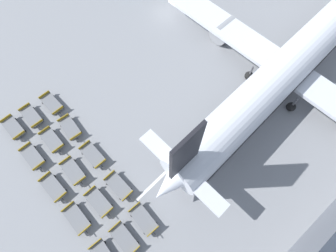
{
  "coord_description": "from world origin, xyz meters",
  "views": [
    {
      "loc": [
        22.81,
        -19.19,
        26.57
      ],
      "look_at": [
        13.91,
        -11.81,
        1.84
      ],
      "focal_mm": 28.0,
      "sensor_mm": 36.0,
      "label": 1
    }
  ],
  "objects_px": {
    "baggage_dolly_row_mid_b_col_e": "(144,219)",
    "baggage_dolly_row_mid_a_col_c": "(73,171)",
    "baggage_dolly_row_near_col_b": "(33,157)",
    "baggage_dolly_row_mid_b_col_c": "(93,155)",
    "baggage_dolly_row_mid_b_col_b": "(70,128)",
    "airplane": "(295,60)",
    "baggage_dolly_row_mid_a_col_d": "(99,202)",
    "baggage_dolly_row_mid_a_col_b": "(52,140)",
    "baggage_dolly_row_near_col_d": "(77,218)",
    "baggage_dolly_row_near_col_c": "(53,187)",
    "baggage_dolly_row_mid_a_col_e": "(124,239)",
    "baggage_dolly_row_near_col_a": "(13,128)",
    "baggage_dolly_row_mid_a_col_a": "(32,116)",
    "baggage_dolly_row_mid_b_col_a": "(52,104)",
    "baggage_dolly_row_mid_b_col_d": "(119,186)"
  },
  "relations": [
    {
      "from": "baggage_dolly_row_near_col_a",
      "to": "baggage_dolly_row_mid_a_col_b",
      "type": "bearing_deg",
      "value": 32.06
    },
    {
      "from": "baggage_dolly_row_near_col_b",
      "to": "baggage_dolly_row_mid_b_col_a",
      "type": "relative_size",
      "value": 1.0
    },
    {
      "from": "baggage_dolly_row_near_col_b",
      "to": "baggage_dolly_row_mid_b_col_c",
      "type": "relative_size",
      "value": 1.0
    },
    {
      "from": "airplane",
      "to": "baggage_dolly_row_near_col_a",
      "type": "distance_m",
      "value": 32.17
    },
    {
      "from": "baggage_dolly_row_mid_b_col_d",
      "to": "baggage_dolly_row_near_col_b",
      "type": "bearing_deg",
      "value": -147.91
    },
    {
      "from": "baggage_dolly_row_near_col_c",
      "to": "baggage_dolly_row_mid_b_col_a",
      "type": "xyz_separation_m",
      "value": [
        -8.6,
        4.61,
        0.0
      ]
    },
    {
      "from": "baggage_dolly_row_near_col_b",
      "to": "baggage_dolly_row_mid_a_col_c",
      "type": "bearing_deg",
      "value": 31.35
    },
    {
      "from": "baggage_dolly_row_mid_a_col_b",
      "to": "baggage_dolly_row_mid_a_col_c",
      "type": "bearing_deg",
      "value": -0.12
    },
    {
      "from": "baggage_dolly_row_mid_a_col_b",
      "to": "baggage_dolly_row_mid_b_col_c",
      "type": "relative_size",
      "value": 1.0
    },
    {
      "from": "baggage_dolly_row_near_col_b",
      "to": "baggage_dolly_row_mid_b_col_b",
      "type": "relative_size",
      "value": 1.01
    },
    {
      "from": "baggage_dolly_row_mid_b_col_e",
      "to": "baggage_dolly_row_mid_a_col_c",
      "type": "bearing_deg",
      "value": -161.84
    },
    {
      "from": "airplane",
      "to": "baggage_dolly_row_mid_a_col_d",
      "type": "bearing_deg",
      "value": -94.1
    },
    {
      "from": "baggage_dolly_row_near_col_b",
      "to": "baggage_dolly_row_near_col_a",
      "type": "bearing_deg",
      "value": -179.23
    },
    {
      "from": "baggage_dolly_row_mid_b_col_d",
      "to": "airplane",
      "type": "bearing_deg",
      "value": 85.36
    },
    {
      "from": "baggage_dolly_row_mid_b_col_e",
      "to": "baggage_dolly_row_mid_a_col_a",
      "type": "bearing_deg",
      "value": -169.72
    },
    {
      "from": "baggage_dolly_row_mid_b_col_c",
      "to": "baggage_dolly_row_mid_b_col_e",
      "type": "relative_size",
      "value": 1.01
    },
    {
      "from": "baggage_dolly_row_mid_a_col_e",
      "to": "baggage_dolly_row_near_col_d",
      "type": "bearing_deg",
      "value": -150.7
    },
    {
      "from": "baggage_dolly_row_near_col_b",
      "to": "baggage_dolly_row_mid_b_col_b",
      "type": "bearing_deg",
      "value": 94.82
    },
    {
      "from": "baggage_dolly_row_mid_a_col_b",
      "to": "baggage_dolly_row_mid_a_col_d",
      "type": "xyz_separation_m",
      "value": [
        8.65,
        0.33,
        0.0
      ]
    },
    {
      "from": "baggage_dolly_row_near_col_a",
      "to": "baggage_dolly_row_mid_b_col_c",
      "type": "height_order",
      "value": "same"
    },
    {
      "from": "baggage_dolly_row_mid_a_col_c",
      "to": "baggage_dolly_row_mid_a_col_d",
      "type": "height_order",
      "value": "same"
    },
    {
      "from": "baggage_dolly_row_mid_a_col_d",
      "to": "baggage_dolly_row_near_col_d",
      "type": "bearing_deg",
      "value": -91.44
    },
    {
      "from": "baggage_dolly_row_mid_a_col_e",
      "to": "baggage_dolly_row_mid_b_col_b",
      "type": "xyz_separation_m",
      "value": [
        -12.94,
        1.96,
        0.0
      ]
    },
    {
      "from": "baggage_dolly_row_mid_b_col_b",
      "to": "baggage_dolly_row_mid_b_col_c",
      "type": "bearing_deg",
      "value": 2.85
    },
    {
      "from": "baggage_dolly_row_mid_a_col_c",
      "to": "baggage_dolly_row_near_col_a",
      "type": "bearing_deg",
      "value": -163.41
    },
    {
      "from": "baggage_dolly_row_mid_a_col_a",
      "to": "baggage_dolly_row_mid_b_col_a",
      "type": "distance_m",
      "value": 2.57
    },
    {
      "from": "baggage_dolly_row_mid_b_col_b",
      "to": "baggage_dolly_row_mid_a_col_d",
      "type": "bearing_deg",
      "value": -12.66
    },
    {
      "from": "baggage_dolly_row_near_col_a",
      "to": "baggage_dolly_row_mid_a_col_d",
      "type": "xyz_separation_m",
      "value": [
        12.67,
        2.84,
        0.0
      ]
    },
    {
      "from": "baggage_dolly_row_near_col_d",
      "to": "baggage_dolly_row_mid_b_col_e",
      "type": "relative_size",
      "value": 1.01
    },
    {
      "from": "baggage_dolly_row_mid_a_col_b",
      "to": "baggage_dolly_row_near_col_b",
      "type": "bearing_deg",
      "value": -81.27
    },
    {
      "from": "baggage_dolly_row_near_col_c",
      "to": "baggage_dolly_row_mid_a_col_c",
      "type": "distance_m",
      "value": 2.36
    },
    {
      "from": "baggage_dolly_row_near_col_c",
      "to": "baggage_dolly_row_mid_b_col_e",
      "type": "relative_size",
      "value": 1.01
    },
    {
      "from": "baggage_dolly_row_near_col_b",
      "to": "baggage_dolly_row_mid_a_col_d",
      "type": "bearing_deg",
      "value": 18.61
    },
    {
      "from": "baggage_dolly_row_mid_a_col_c",
      "to": "baggage_dolly_row_mid_a_col_d",
      "type": "relative_size",
      "value": 0.99
    },
    {
      "from": "baggage_dolly_row_near_col_a",
      "to": "baggage_dolly_row_near_col_c",
      "type": "height_order",
      "value": "same"
    },
    {
      "from": "airplane",
      "to": "baggage_dolly_row_near_col_d",
      "type": "bearing_deg",
      "value": -93.87
    },
    {
      "from": "baggage_dolly_row_near_col_c",
      "to": "baggage_dolly_row_mid_a_col_c",
      "type": "height_order",
      "value": "same"
    },
    {
      "from": "baggage_dolly_row_mid_a_col_d",
      "to": "baggage_dolly_row_mid_b_col_a",
      "type": "height_order",
      "value": "same"
    },
    {
      "from": "baggage_dolly_row_mid_b_col_a",
      "to": "baggage_dolly_row_mid_b_col_c",
      "type": "relative_size",
      "value": 1.0
    },
    {
      "from": "baggage_dolly_row_mid_b_col_d",
      "to": "baggage_dolly_row_mid_b_col_e",
      "type": "distance_m",
      "value": 4.08
    },
    {
      "from": "baggage_dolly_row_near_col_b",
      "to": "baggage_dolly_row_mid_a_col_e",
      "type": "bearing_deg",
      "value": 12.48
    },
    {
      "from": "baggage_dolly_row_mid_b_col_a",
      "to": "baggage_dolly_row_mid_b_col_c",
      "type": "xyz_separation_m",
      "value": [
        8.25,
        0.24,
        0.0
      ]
    },
    {
      "from": "airplane",
      "to": "baggage_dolly_row_near_col_d",
      "type": "distance_m",
      "value": 28.37
    },
    {
      "from": "baggage_dolly_row_near_col_c",
      "to": "baggage_dolly_row_mid_a_col_c",
      "type": "relative_size",
      "value": 1.01
    },
    {
      "from": "baggage_dolly_row_near_col_a",
      "to": "baggage_dolly_row_mid_a_col_b",
      "type": "xyz_separation_m",
      "value": [
        4.02,
        2.52,
        0.0
      ]
    },
    {
      "from": "baggage_dolly_row_mid_a_col_a",
      "to": "baggage_dolly_row_mid_a_col_d",
      "type": "distance_m",
      "value": 12.7
    },
    {
      "from": "baggage_dolly_row_near_col_b",
      "to": "baggage_dolly_row_mid_a_col_a",
      "type": "bearing_deg",
      "value": 154.17
    },
    {
      "from": "baggage_dolly_row_mid_b_col_a",
      "to": "baggage_dolly_row_mid_b_col_d",
      "type": "height_order",
      "value": "same"
    },
    {
      "from": "baggage_dolly_row_near_col_b",
      "to": "baggage_dolly_row_mid_b_col_b",
      "type": "distance_m",
      "value": 4.75
    },
    {
      "from": "airplane",
      "to": "baggage_dolly_row_mid_b_col_b",
      "type": "xyz_separation_m",
      "value": [
        -10.52,
        -23.79,
        -2.68
      ]
    }
  ]
}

